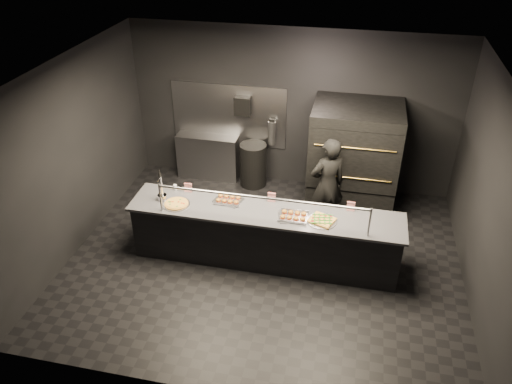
{
  "coord_description": "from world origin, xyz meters",
  "views": [
    {
      "loc": [
        1.15,
        -6.0,
        5.06
      ],
      "look_at": [
        -0.18,
        0.2,
        1.1
      ],
      "focal_mm": 35.0,
      "sensor_mm": 36.0,
      "label": 1
    }
  ],
  "objects_px": {
    "square_pizza": "(322,220)",
    "worker": "(327,185)",
    "beer_tap": "(161,191)",
    "prep_shelf": "(208,157)",
    "towel_dispenser": "(243,106)",
    "round_pizza": "(176,204)",
    "trash_bin": "(253,165)",
    "pizza_oven": "(353,157)",
    "slider_tray_a": "(228,199)",
    "slider_tray_b": "(293,216)",
    "fire_extinguisher": "(272,132)",
    "service_counter": "(265,236)"
  },
  "relations": [
    {
      "from": "prep_shelf",
      "to": "fire_extinguisher",
      "type": "distance_m",
      "value": 1.39
    },
    {
      "from": "towel_dispenser",
      "to": "slider_tray_b",
      "type": "xyz_separation_m",
      "value": [
        1.34,
        -2.47,
        -0.6
      ]
    },
    {
      "from": "beer_tap",
      "to": "slider_tray_b",
      "type": "bearing_deg",
      "value": -1.65
    },
    {
      "from": "round_pizza",
      "to": "trash_bin",
      "type": "bearing_deg",
      "value": 73.98
    },
    {
      "from": "slider_tray_a",
      "to": "worker",
      "type": "relative_size",
      "value": 0.28
    },
    {
      "from": "prep_shelf",
      "to": "fire_extinguisher",
      "type": "height_order",
      "value": "fire_extinguisher"
    },
    {
      "from": "square_pizza",
      "to": "worker",
      "type": "xyz_separation_m",
      "value": [
        -0.02,
        1.17,
        -0.1
      ]
    },
    {
      "from": "square_pizza",
      "to": "worker",
      "type": "relative_size",
      "value": 0.26
    },
    {
      "from": "pizza_oven",
      "to": "slider_tray_a",
      "type": "relative_size",
      "value": 4.07
    },
    {
      "from": "slider_tray_b",
      "to": "worker",
      "type": "distance_m",
      "value": 1.23
    },
    {
      "from": "trash_bin",
      "to": "service_counter",
      "type": "bearing_deg",
      "value": -73.23
    },
    {
      "from": "prep_shelf",
      "to": "beer_tap",
      "type": "distance_m",
      "value": 2.43
    },
    {
      "from": "fire_extinguisher",
      "to": "round_pizza",
      "type": "height_order",
      "value": "fire_extinguisher"
    },
    {
      "from": "prep_shelf",
      "to": "trash_bin",
      "type": "height_order",
      "value": "prep_shelf"
    },
    {
      "from": "slider_tray_b",
      "to": "worker",
      "type": "bearing_deg",
      "value": 71.4
    },
    {
      "from": "trash_bin",
      "to": "towel_dispenser",
      "type": "bearing_deg",
      "value": 143.64
    },
    {
      "from": "square_pizza",
      "to": "trash_bin",
      "type": "bearing_deg",
      "value": 123.33
    },
    {
      "from": "slider_tray_a",
      "to": "square_pizza",
      "type": "bearing_deg",
      "value": -9.4
    },
    {
      "from": "fire_extinguisher",
      "to": "round_pizza",
      "type": "relative_size",
      "value": 1.22
    },
    {
      "from": "prep_shelf",
      "to": "towel_dispenser",
      "type": "xyz_separation_m",
      "value": [
        0.7,
        0.07,
        1.1
      ]
    },
    {
      "from": "pizza_oven",
      "to": "slider_tray_b",
      "type": "height_order",
      "value": "pizza_oven"
    },
    {
      "from": "fire_extinguisher",
      "to": "slider_tray_b",
      "type": "bearing_deg",
      "value": -72.42
    },
    {
      "from": "fire_extinguisher",
      "to": "trash_bin",
      "type": "height_order",
      "value": "fire_extinguisher"
    },
    {
      "from": "towel_dispenser",
      "to": "round_pizza",
      "type": "distance_m",
      "value": 2.62
    },
    {
      "from": "round_pizza",
      "to": "slider_tray_a",
      "type": "height_order",
      "value": "slider_tray_a"
    },
    {
      "from": "service_counter",
      "to": "square_pizza",
      "type": "relative_size",
      "value": 9.61
    },
    {
      "from": "slider_tray_a",
      "to": "slider_tray_b",
      "type": "height_order",
      "value": "slider_tray_b"
    },
    {
      "from": "trash_bin",
      "to": "square_pizza",
      "type": "bearing_deg",
      "value": -56.67
    },
    {
      "from": "prep_shelf",
      "to": "slider_tray_a",
      "type": "distance_m",
      "value": 2.44
    },
    {
      "from": "fire_extinguisher",
      "to": "slider_tray_a",
      "type": "distance_m",
      "value": 2.27
    },
    {
      "from": "beer_tap",
      "to": "towel_dispenser",
      "type": "bearing_deg",
      "value": 73.82
    },
    {
      "from": "service_counter",
      "to": "round_pizza",
      "type": "relative_size",
      "value": 9.92
    },
    {
      "from": "service_counter",
      "to": "slider_tray_b",
      "type": "distance_m",
      "value": 0.65
    },
    {
      "from": "slider_tray_b",
      "to": "square_pizza",
      "type": "bearing_deg",
      "value": -1.17
    },
    {
      "from": "prep_shelf",
      "to": "slider_tray_b",
      "type": "bearing_deg",
      "value": -49.71
    },
    {
      "from": "worker",
      "to": "towel_dispenser",
      "type": "bearing_deg",
      "value": -66.55
    },
    {
      "from": "slider_tray_a",
      "to": "trash_bin",
      "type": "distance_m",
      "value": 2.14
    },
    {
      "from": "service_counter",
      "to": "slider_tray_b",
      "type": "bearing_deg",
      "value": -10.54
    },
    {
      "from": "slider_tray_a",
      "to": "slider_tray_b",
      "type": "distance_m",
      "value": 1.06
    },
    {
      "from": "towel_dispenser",
      "to": "prep_shelf",
      "type": "bearing_deg",
      "value": -174.29
    },
    {
      "from": "service_counter",
      "to": "trash_bin",
      "type": "relative_size",
      "value": 4.81
    },
    {
      "from": "towel_dispenser",
      "to": "worker",
      "type": "relative_size",
      "value": 0.21
    },
    {
      "from": "slider_tray_b",
      "to": "square_pizza",
      "type": "distance_m",
      "value": 0.41
    },
    {
      "from": "towel_dispenser",
      "to": "worker",
      "type": "xyz_separation_m",
      "value": [
        1.73,
        -1.31,
        -0.72
      ]
    },
    {
      "from": "service_counter",
      "to": "slider_tray_a",
      "type": "bearing_deg",
      "value": 165.93
    },
    {
      "from": "pizza_oven",
      "to": "round_pizza",
      "type": "bearing_deg",
      "value": -141.56
    },
    {
      "from": "pizza_oven",
      "to": "prep_shelf",
      "type": "distance_m",
      "value": 2.88
    },
    {
      "from": "beer_tap",
      "to": "prep_shelf",
      "type": "bearing_deg",
      "value": 90.0
    },
    {
      "from": "pizza_oven",
      "to": "towel_dispenser",
      "type": "height_order",
      "value": "pizza_oven"
    },
    {
      "from": "slider_tray_b",
      "to": "pizza_oven",
      "type": "bearing_deg",
      "value": 68.92
    }
  ]
}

